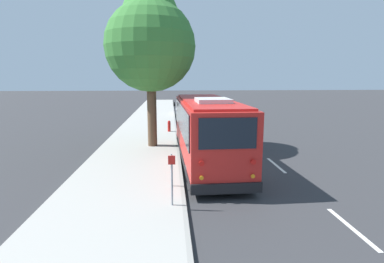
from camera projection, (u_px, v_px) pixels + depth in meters
ground_plane at (224, 167)px, 13.88m from camera, size 160.00×160.00×0.00m
sidewalk_slab at (130, 168)px, 13.56m from camera, size 80.00×4.42×0.15m
curb_strip at (180, 166)px, 13.72m from camera, size 80.00×0.14×0.15m
shuttle_bus at (207, 128)px, 14.28m from camera, size 9.41×2.89×3.25m
parked_sedan_navy at (188, 118)px, 25.99m from camera, size 4.70×1.94×1.33m
parked_sedan_white at (184, 109)px, 32.65m from camera, size 4.49×1.86×1.33m
street_tree at (150, 40)px, 16.66m from camera, size 5.04×5.04×8.92m
sign_post_near at (172, 180)px, 9.27m from camera, size 0.06×0.22×1.60m
sign_post_far at (172, 170)px, 10.95m from camera, size 0.06×0.06×1.22m
fire_hydrant at (169, 126)px, 22.07m from camera, size 0.22×0.22×0.81m
lane_stripe_behind at (351, 228)px, 8.29m from camera, size 2.40×0.14×0.01m
lane_stripe_mid at (276, 165)px, 14.18m from camera, size 2.40×0.14×0.01m
lane_stripe_ahead at (245, 139)px, 20.07m from camera, size 2.40×0.14×0.01m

